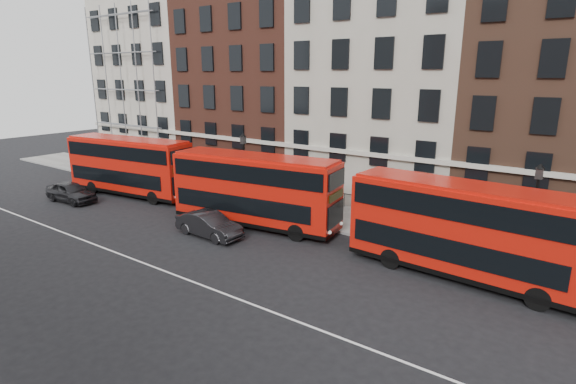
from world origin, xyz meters
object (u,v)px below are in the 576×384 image
Objects in this scene: bus_c at (465,229)px; car_front at (209,225)px; car_rear at (71,192)px; bus_a at (129,165)px; bus_b at (254,189)px.

car_front is (-13.95, -3.10, -1.75)m from bus_c.
bus_c is 28.35m from car_rear.
car_rear is (-2.06, -3.89, -1.71)m from bus_a.
bus_c is 14.40m from car_front.
car_front is (-1.03, -3.09, -1.75)m from bus_b.
bus_b is at bearing -78.95° from car_rear.
bus_a is 12.53m from car_front.
bus_b is 1.01× the size of bus_c.
bus_c is 2.46× the size of car_rear.
car_front is at bearing -21.86° from bus_a.
car_rear is at bearing -169.15° from bus_c.
car_rear is at bearing -125.37° from bus_a.
bus_a is at bearing -31.31° from car_rear.
car_rear is at bearing -173.44° from bus_b.
bus_c is (25.97, 0.01, 0.00)m from bus_a.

